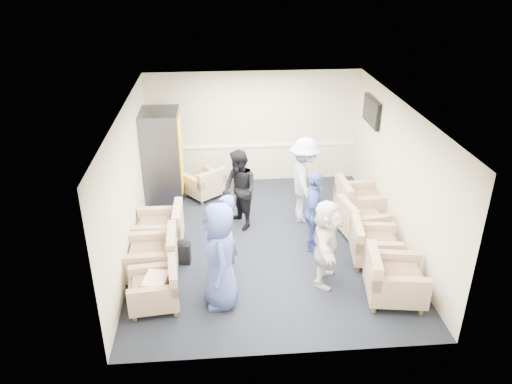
{
  "coord_description": "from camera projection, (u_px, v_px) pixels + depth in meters",
  "views": [
    {
      "loc": [
        -0.89,
        -8.3,
        5.15
      ],
      "look_at": [
        -0.18,
        0.2,
        1.01
      ],
      "focal_mm": 35.0,
      "sensor_mm": 36.0,
      "label": 1
    }
  ],
  "objects": [
    {
      "name": "chair_rail",
      "position": [
        254.0,
        146.0,
        12.04
      ],
      "size": [
        4.98,
        0.04,
        0.06
      ],
      "primitive_type": "cube",
      "color": "white",
      "rests_on": "back_wall"
    },
    {
      "name": "floor",
      "position": [
        266.0,
        242.0,
        9.76
      ],
      "size": [
        6.0,
        6.0,
        0.0
      ],
      "primitive_type": "plane",
      "color": "black",
      "rests_on": "ground"
    },
    {
      "name": "armchair_left_mid",
      "position": [
        155.0,
        257.0,
        8.66
      ],
      "size": [
        0.91,
        0.91,
        0.7
      ],
      "rotation": [
        0.0,
        0.0,
        -1.53
      ],
      "color": "tan",
      "rests_on": "floor"
    },
    {
      "name": "backpack",
      "position": [
        183.0,
        251.0,
        9.04
      ],
      "size": [
        0.3,
        0.22,
        0.48
      ],
      "rotation": [
        0.0,
        0.0,
        -0.09
      ],
      "color": "black",
      "rests_on": "floor"
    },
    {
      "name": "person_back_left",
      "position": [
        239.0,
        190.0,
        9.98
      ],
      "size": [
        0.92,
        1.0,
        1.66
      ],
      "primitive_type": "imported",
      "rotation": [
        0.0,
        0.0,
        -1.1
      ],
      "color": "black",
      "rests_on": "floor"
    },
    {
      "name": "armchair_right_far",
      "position": [
        358.0,
        203.0,
        10.5
      ],
      "size": [
        0.96,
        0.96,
        0.73
      ],
      "rotation": [
        0.0,
        0.0,
        1.61
      ],
      "color": "tan",
      "rests_on": "floor"
    },
    {
      "name": "armchair_left_far",
      "position": [
        162.0,
        230.0,
        9.49
      ],
      "size": [
        0.9,
        0.9,
        0.71
      ],
      "rotation": [
        0.0,
        0.0,
        -1.59
      ],
      "color": "tan",
      "rests_on": "floor"
    },
    {
      "name": "right_wall",
      "position": [
        399.0,
        175.0,
        9.36
      ],
      "size": [
        0.02,
        6.0,
        2.7
      ],
      "primitive_type": "cube",
      "color": "beige",
      "rests_on": "floor"
    },
    {
      "name": "tv",
      "position": [
        371.0,
        112.0,
        10.66
      ],
      "size": [
        0.1,
        1.0,
        0.58
      ],
      "color": "black",
      "rests_on": "right_wall"
    },
    {
      "name": "person_front_right",
      "position": [
        326.0,
        243.0,
        8.29
      ],
      "size": [
        0.88,
        1.5,
        1.54
      ],
      "primitive_type": "imported",
      "rotation": [
        0.0,
        0.0,
        1.25
      ],
      "color": "silver",
      "rests_on": "floor"
    },
    {
      "name": "armchair_right_near",
      "position": [
        392.0,
        280.0,
        8.04
      ],
      "size": [
        1.03,
        1.03,
        0.72
      ],
      "rotation": [
        0.0,
        0.0,
        1.42
      ],
      "color": "tan",
      "rests_on": "floor"
    },
    {
      "name": "person_front_left",
      "position": [
        220.0,
        256.0,
        7.72
      ],
      "size": [
        0.66,
        0.93,
        1.79
      ],
      "primitive_type": "imported",
      "rotation": [
        0.0,
        0.0,
        -1.46
      ],
      "color": "#4455A5",
      "rests_on": "floor"
    },
    {
      "name": "back_wall",
      "position": [
        254.0,
        128.0,
        11.86
      ],
      "size": [
        5.0,
        0.02,
        2.7
      ],
      "primitive_type": "cube",
      "color": "beige",
      "rests_on": "floor"
    },
    {
      "name": "front_wall",
      "position": [
        290.0,
        275.0,
        6.48
      ],
      "size": [
        5.0,
        0.02,
        2.7
      ],
      "primitive_type": "cube",
      "color": "beige",
      "rests_on": "floor"
    },
    {
      "name": "ceiling",
      "position": [
        267.0,
        109.0,
        8.58
      ],
      "size": [
        6.0,
        6.0,
        0.0
      ],
      "primitive_type": "plane",
      "rotation": [
        3.14,
        0.0,
        0.0
      ],
      "color": "silver",
      "rests_on": "back_wall"
    },
    {
      "name": "person_mid_right",
      "position": [
        314.0,
        212.0,
        9.23
      ],
      "size": [
        0.6,
        0.99,
        1.58
      ],
      "primitive_type": "imported",
      "rotation": [
        0.0,
        0.0,
        1.33
      ],
      "color": "#4455A5",
      "rests_on": "floor"
    },
    {
      "name": "armchair_right_midnear",
      "position": [
        372.0,
        246.0,
        9.04
      ],
      "size": [
        0.92,
        0.92,
        0.66
      ],
      "rotation": [
        0.0,
        0.0,
        1.44
      ],
      "color": "tan",
      "rests_on": "floor"
    },
    {
      "name": "armchair_corner",
      "position": [
        205.0,
        185.0,
        11.45
      ],
      "size": [
        1.08,
        1.08,
        0.61
      ],
      "rotation": [
        0.0,
        0.0,
        3.82
      ],
      "color": "tan",
      "rests_on": "floor"
    },
    {
      "name": "left_wall",
      "position": [
        129.0,
        185.0,
        8.98
      ],
      "size": [
        0.02,
        6.0,
        2.7
      ],
      "primitive_type": "cube",
      "color": "beige",
      "rests_on": "floor"
    },
    {
      "name": "pillow",
      "position": [
        156.0,
        281.0,
        7.83
      ],
      "size": [
        0.42,
        0.51,
        0.13
      ],
      "primitive_type": "cube",
      "rotation": [
        0.0,
        0.0,
        -1.75
      ],
      "color": "white",
      "rests_on": "armchair_left_near"
    },
    {
      "name": "armchair_right_midfar",
      "position": [
        360.0,
        221.0,
        9.85
      ],
      "size": [
        0.96,
        0.96,
        0.66
      ],
      "rotation": [
        0.0,
        0.0,
        1.74
      ],
      "color": "tan",
      "rests_on": "floor"
    },
    {
      "name": "person_back_right",
      "position": [
        305.0,
        180.0,
        10.22
      ],
      "size": [
        0.69,
        1.18,
        1.81
      ],
      "primitive_type": "imported",
      "rotation": [
        0.0,
        0.0,
        1.58
      ],
      "color": "silver",
      "rests_on": "floor"
    },
    {
      "name": "person_mid_left",
      "position": [
        226.0,
        237.0,
        8.49
      ],
      "size": [
        0.48,
        0.62,
        1.52
      ],
      "primitive_type": "imported",
      "rotation": [
        0.0,
        0.0,
        -1.34
      ],
      "color": "#4455A5",
      "rests_on": "floor"
    },
    {
      "name": "armchair_left_near",
      "position": [
        157.0,
        289.0,
        7.91
      ],
      "size": [
        0.85,
        0.85,
        0.62
      ],
      "rotation": [
        0.0,
        0.0,
        -1.46
      ],
      "color": "tan",
      "rests_on": "floor"
    },
    {
      "name": "vending_machine",
      "position": [
        162.0,
        157.0,
        10.97
      ],
      "size": [
        0.85,
        0.99,
        2.1
      ],
      "color": "#48484F",
      "rests_on": "floor"
    }
  ]
}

